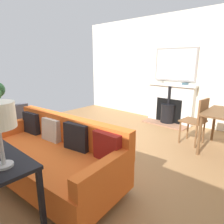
% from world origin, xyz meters
% --- Properties ---
extents(ground_plane, '(5.83, 5.39, 0.01)m').
position_xyz_m(ground_plane, '(0.00, 0.00, -0.00)').
color(ground_plane, olive).
extents(wall_left, '(0.12, 5.39, 2.70)m').
position_xyz_m(wall_left, '(-2.92, 0.00, 1.35)').
color(wall_left, silver).
rests_on(wall_left, ground).
extents(fireplace, '(0.60, 1.25, 1.01)m').
position_xyz_m(fireplace, '(-2.70, 0.30, 0.44)').
color(fireplace, '#93664C').
rests_on(fireplace, ground).
extents(mirror_over_mantel, '(0.04, 1.07, 0.81)m').
position_xyz_m(mirror_over_mantel, '(-2.83, 0.30, 1.47)').
color(mirror_over_mantel, gray).
extents(mantel_bowl_near, '(0.16, 0.16, 0.05)m').
position_xyz_m(mantel_bowl_near, '(-2.74, -0.03, 1.03)').
color(mantel_bowl_near, '#9E9384').
rests_on(mantel_bowl_near, fireplace).
extents(mantel_bowl_far, '(0.16, 0.16, 0.04)m').
position_xyz_m(mantel_bowl_far, '(-2.74, 0.62, 1.03)').
color(mantel_bowl_far, '#334C56').
rests_on(mantel_bowl_far, fireplace).
extents(sofa, '(1.08, 2.15, 0.82)m').
position_xyz_m(sofa, '(0.73, 0.26, 0.35)').
color(sofa, '#B2B2B7').
rests_on(sofa, ground).
extents(ottoman, '(0.61, 0.73, 0.36)m').
position_xyz_m(ottoman, '(-0.22, 0.13, 0.23)').
color(ottoman, '#B2B2B7').
rests_on(ottoman, ground).
extents(armchair_accent, '(0.72, 0.63, 0.78)m').
position_xyz_m(armchair_accent, '(0.59, -1.42, 0.44)').
color(armchair_accent, brown).
rests_on(armchair_accent, ground).
extents(dining_chair_near_fireplace, '(0.44, 0.44, 0.90)m').
position_xyz_m(dining_chair_near_fireplace, '(-1.71, 1.31, 0.53)').
color(dining_chair_near_fireplace, brown).
rests_on(dining_chair_near_fireplace, ground).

